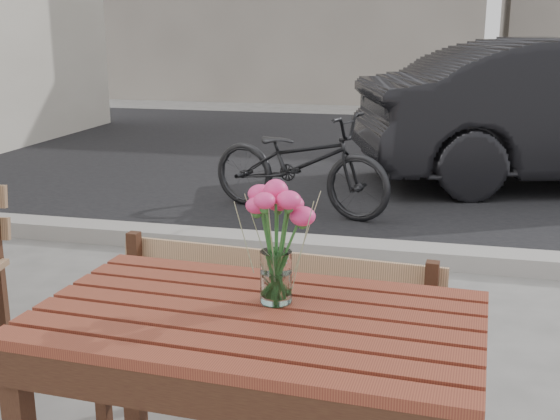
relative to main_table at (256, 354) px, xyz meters
name	(u,v)px	position (x,y,z in m)	size (l,w,h in m)	color
street	(398,190)	(0.06, 4.89, -0.62)	(30.00, 8.12, 0.12)	black
main_table	(256,354)	(0.00, 0.00, 0.00)	(1.30, 0.80, 0.78)	maroon
main_bench	(268,327)	(-0.11, 0.56, -0.17)	(1.30, 0.47, 0.79)	#8D6749
main_vase	(276,227)	(0.04, 0.09, 0.36)	(0.20, 0.20, 0.37)	white
bicycle	(299,163)	(-0.71, 3.95, -0.21)	(0.58, 1.66, 0.87)	black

